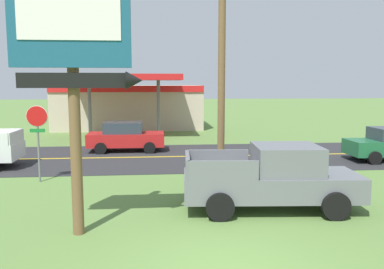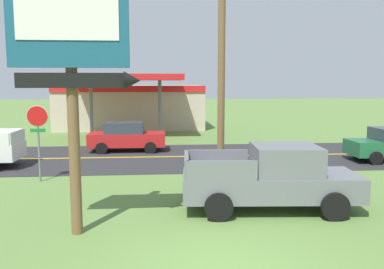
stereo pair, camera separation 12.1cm
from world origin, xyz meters
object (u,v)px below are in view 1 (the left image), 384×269
at_px(motel_sign, 75,60).
at_px(utility_pole, 222,66).
at_px(stop_sign, 38,130).
at_px(car_red_far_lane, 125,137).
at_px(gas_station, 129,105).
at_px(pickup_grey_parked_on_lawn, 273,178).

bearing_deg(motel_sign, utility_pole, 47.02).
height_order(stop_sign, car_red_far_lane, stop_sign).
height_order(stop_sign, utility_pole, utility_pole).
bearing_deg(stop_sign, utility_pole, -9.96).
distance_m(stop_sign, gas_station, 18.83).
xyz_separation_m(utility_pole, gas_station, (-4.54, 19.89, -2.45)).
xyz_separation_m(gas_station, pickup_grey_parked_on_lawn, (5.63, -22.88, -0.98)).
relative_size(pickup_grey_parked_on_lawn, car_red_far_lane, 1.27).
bearing_deg(pickup_grey_parked_on_lawn, gas_station, 103.83).
xyz_separation_m(stop_sign, gas_station, (2.34, 18.68, -0.08)).
relative_size(motel_sign, car_red_far_lane, 1.50).
height_order(pickup_grey_parked_on_lawn, car_red_far_lane, pickup_grey_parked_on_lawn).
bearing_deg(stop_sign, car_red_far_lane, 67.57).
height_order(utility_pole, gas_station, utility_pole).
distance_m(utility_pole, car_red_far_lane, 9.68).
distance_m(utility_pole, gas_station, 20.55).
xyz_separation_m(stop_sign, pickup_grey_parked_on_lawn, (7.97, -4.20, -1.06)).
xyz_separation_m(motel_sign, utility_pole, (4.30, 4.61, 0.04)).
bearing_deg(car_red_far_lane, stop_sign, -112.43).
bearing_deg(stop_sign, gas_station, 82.87).
distance_m(pickup_grey_parked_on_lawn, car_red_far_lane, 12.16).
height_order(motel_sign, gas_station, motel_sign).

